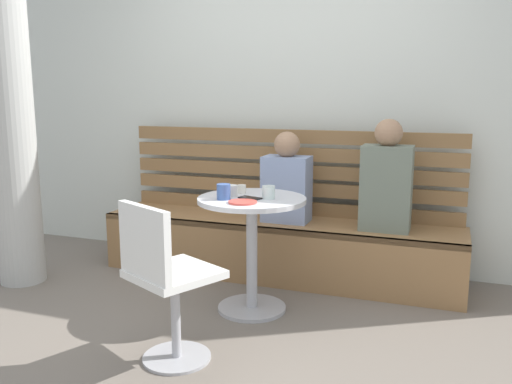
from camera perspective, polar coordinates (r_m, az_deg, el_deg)
The scene contains 15 objects.
ground at distance 3.13m, azimuth -4.68°, elevation -15.74°, with size 8.00×8.00×0.00m, color #70665B.
back_wall at distance 4.35m, azimuth 4.26°, elevation 11.36°, with size 5.20×0.10×2.90m, color silver.
concrete_pillar at distance 4.20m, azimuth -24.81°, elevation 9.79°, with size 0.32×0.32×2.80m, color #B2B2AD.
booth_bench at distance 4.09m, azimuth 2.33°, elevation -5.98°, with size 2.70×0.52×0.44m.
booth_backrest at distance 4.20m, azimuth 3.39°, elevation 2.19°, with size 2.65×0.04×0.66m.
cafe_table at distance 3.39m, azimuth -0.45°, elevation -4.26°, with size 0.68×0.68×0.74m.
white_chair at distance 2.78m, azimuth -9.74°, elevation -8.95°, with size 0.54×0.54×0.85m.
person_adult at distance 3.79m, azimuth 13.70°, elevation 1.16°, with size 0.34×0.22×0.77m.
person_child_left at distance 3.95m, azimuth 3.27°, elevation 1.06°, with size 0.34×0.22×0.67m.
cup_espresso_small at distance 3.48m, azimuth -1.53°, elevation 0.32°, with size 0.06×0.06×0.06m, color silver.
cup_glass_short at distance 3.30m, azimuth 1.34°, elevation -0.03°, with size 0.08×0.08×0.08m, color silver.
cup_ceramic_white at distance 3.38m, azimuth -2.66°, elevation 0.15°, with size 0.08×0.08×0.07m, color white.
cup_mug_blue at distance 3.28m, azimuth -3.47°, elevation 0.03°, with size 0.08×0.08×0.10m, color #3D5B9E.
plate_small at distance 3.17m, azimuth -1.43°, elevation -1.07°, with size 0.17×0.17×0.01m, color #DB4C42.
phone_on_table at distance 3.30m, azimuth -0.63°, elevation -0.63°, with size 0.07×0.14×0.01m, color black.
Camera 1 is at (1.19, -2.54, 1.38)m, focal length 37.65 mm.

